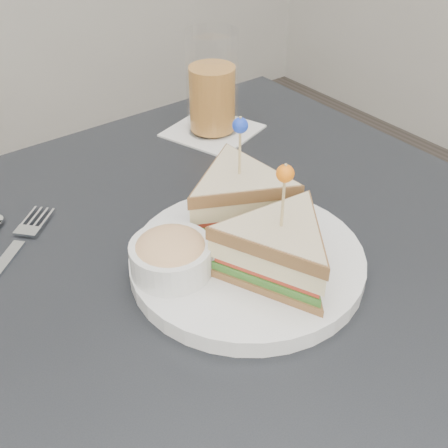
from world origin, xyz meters
TOP-DOWN VIEW (x-y plane):
  - table at (0.00, 0.00)m, footprint 0.80×0.80m
  - plate_meal at (0.03, -0.01)m, footprint 0.34×0.34m
  - cutlery_fork at (-0.18, 0.17)m, footprint 0.16×0.15m
  - drink_set at (0.19, 0.27)m, footprint 0.16×0.16m

SIDE VIEW (x-z plane):
  - table at x=0.00m, z-range 0.30..1.05m
  - cutlery_fork at x=-0.18m, z-range 0.75..0.76m
  - plate_meal at x=0.03m, z-range 0.72..0.87m
  - drink_set at x=0.19m, z-range 0.74..0.90m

